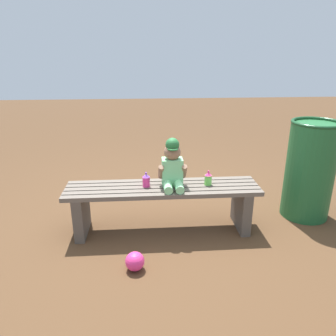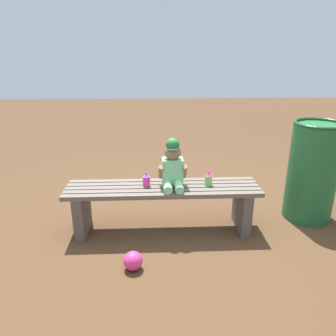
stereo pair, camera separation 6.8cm
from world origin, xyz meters
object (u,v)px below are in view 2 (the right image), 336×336
at_px(child_figure, 173,166).
at_px(trash_bin, 312,171).
at_px(toy_ball, 133,261).
at_px(sippy_cup_left, 146,180).
at_px(sippy_cup_right, 209,179).
at_px(park_bench, 163,201).

distance_m(child_figure, trash_bin, 1.28).
bearing_deg(toy_ball, sippy_cup_left, 80.16).
xyz_separation_m(child_figure, sippy_cup_right, (0.30, 0.00, -0.12)).
height_order(sippy_cup_left, toy_ball, sippy_cup_left).
height_order(child_figure, trash_bin, trash_bin).
distance_m(sippy_cup_left, toy_ball, 0.68).
height_order(park_bench, trash_bin, trash_bin).
relative_size(child_figure, trash_bin, 0.45).
bearing_deg(toy_ball, trash_bin, 24.28).
xyz_separation_m(sippy_cup_left, toy_ball, (-0.09, -0.55, -0.39)).
xyz_separation_m(child_figure, toy_ball, (-0.31, -0.55, -0.51)).
relative_size(sippy_cup_left, sippy_cup_right, 1.00).
height_order(sippy_cup_right, trash_bin, trash_bin).
bearing_deg(child_figure, trash_bin, 7.37).
relative_size(park_bench, sippy_cup_left, 12.91).
xyz_separation_m(child_figure, sippy_cup_left, (-0.22, 0.00, -0.12)).
distance_m(child_figure, sippy_cup_left, 0.25).
bearing_deg(child_figure, sippy_cup_left, 179.98).
bearing_deg(trash_bin, toy_ball, -155.72).
height_order(park_bench, child_figure, child_figure).
xyz_separation_m(child_figure, trash_bin, (1.26, 0.16, -0.13)).
relative_size(child_figure, toy_ball, 2.95).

